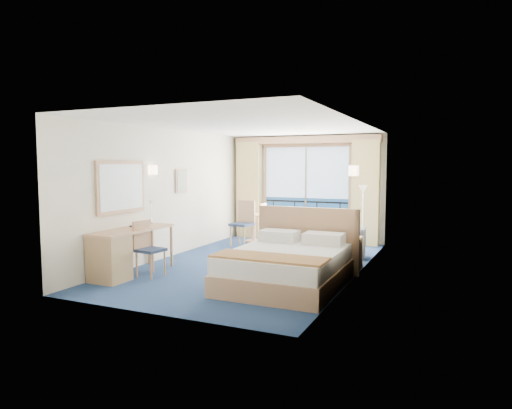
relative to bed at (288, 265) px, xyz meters
name	(u,v)px	position (x,y,z in m)	size (l,w,h in m)	color
floor	(255,265)	(-1.12, 1.19, -0.33)	(6.50, 6.50, 0.00)	navy
room_walls	(255,174)	(-1.12, 1.19, 1.45)	(4.04, 6.54, 2.72)	beige
balcony_door	(306,196)	(-1.13, 4.40, 0.81)	(2.36, 0.03, 2.52)	navy
curtain_left	(249,190)	(-2.67, 4.26, 0.94)	(0.65, 0.22, 2.55)	#D6C176
curtain_right	(365,193)	(0.43, 4.26, 0.94)	(0.65, 0.22, 2.55)	#D6C176
pelmet	(305,140)	(-1.12, 4.29, 2.25)	(3.80, 0.25, 0.18)	tan
mirror	(121,187)	(-3.09, -0.31, 1.22)	(0.05, 1.25, 0.95)	tan
wall_print	(181,181)	(-3.09, 1.64, 1.27)	(0.04, 0.42, 0.52)	tan
sconce_left	(153,170)	(-3.06, 0.59, 1.52)	(0.18, 0.18, 0.18)	#FEDCB2
sconce_right	(354,171)	(0.82, 1.04, 1.52)	(0.18, 0.18, 0.18)	#FEDCB2
bed	(288,265)	(0.00, 0.00, 0.00)	(1.88, 2.24, 1.18)	tan
nightstand	(348,253)	(0.63, 1.59, -0.03)	(0.46, 0.44, 0.61)	#9D8153
phone	(351,235)	(0.67, 1.62, 0.31)	(0.18, 0.14, 0.08)	silver
armchair	(348,241)	(0.38, 2.68, 0.00)	(0.71, 0.73, 0.66)	#434851
floor_lamp	(363,202)	(0.55, 3.35, 0.81)	(0.21, 0.21, 1.50)	silver
desk	(115,253)	(-2.81, -0.85, 0.12)	(0.60, 1.74, 0.82)	tan
desk_chair	(147,245)	(-2.47, -0.41, 0.22)	(0.47, 0.46, 0.97)	#212E4D
folder	(139,226)	(-2.84, -0.15, 0.50)	(0.29, 0.22, 0.03)	black
desk_lamp	(151,207)	(-2.83, 0.21, 0.82)	(0.12, 0.12, 0.45)	silver
round_table	(254,221)	(-2.26, 3.65, 0.20)	(0.77, 0.77, 0.70)	tan
table_chair_a	(267,221)	(-1.86, 3.58, 0.22)	(0.45, 0.44, 0.99)	#212E4D
table_chair_b	(244,220)	(-2.24, 3.03, 0.28)	(0.52, 0.53, 1.09)	#212E4D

